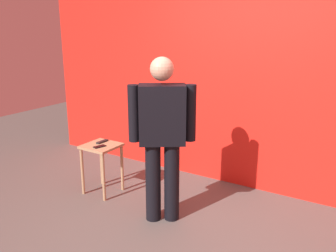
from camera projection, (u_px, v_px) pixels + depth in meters
The scene contains 6 objects.
ground_plane at pixel (182, 246), 3.43m from camera, with size 12.00×12.00×0.00m, color #59544F.
back_wall_red at pixel (251, 85), 4.42m from camera, with size 6.37×0.12×2.61m, color red.
standing_person at pixel (162, 133), 3.67m from camera, with size 0.62×0.47×1.73m.
side_table at pixel (102, 155), 4.42m from camera, with size 0.40×0.40×0.62m.
cell_phone at pixel (100, 146), 4.30m from camera, with size 0.07×0.14×0.01m, color black.
tv_remote at pixel (102, 142), 4.47m from camera, with size 0.04×0.17×0.02m, color black.
Camera 1 is at (1.48, -2.61, 2.02)m, focal length 38.83 mm.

